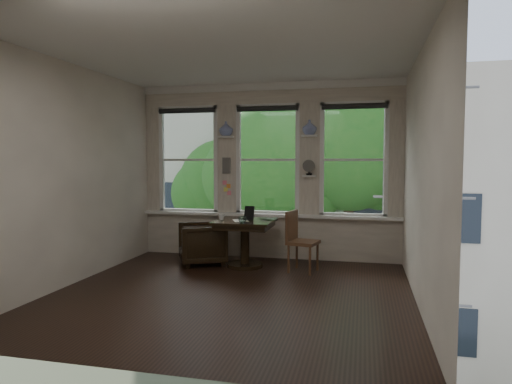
% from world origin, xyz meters
% --- Properties ---
extents(ground, '(4.50, 4.50, 0.00)m').
position_xyz_m(ground, '(0.00, 0.00, 0.00)').
color(ground, black).
rests_on(ground, ground).
extents(ceiling, '(4.50, 4.50, 0.00)m').
position_xyz_m(ceiling, '(0.00, 0.00, 3.00)').
color(ceiling, silver).
rests_on(ceiling, ground).
extents(wall_back, '(4.50, 0.00, 4.50)m').
position_xyz_m(wall_back, '(0.00, 2.25, 1.50)').
color(wall_back, beige).
rests_on(wall_back, ground).
extents(wall_front, '(4.50, 0.00, 4.50)m').
position_xyz_m(wall_front, '(0.00, -2.25, 1.50)').
color(wall_front, beige).
rests_on(wall_front, ground).
extents(wall_left, '(0.00, 4.50, 4.50)m').
position_xyz_m(wall_left, '(-2.25, 0.00, 1.50)').
color(wall_left, beige).
rests_on(wall_left, ground).
extents(wall_right, '(0.00, 4.50, 4.50)m').
position_xyz_m(wall_right, '(2.25, 0.00, 1.50)').
color(wall_right, beige).
rests_on(wall_right, ground).
extents(window_left, '(1.10, 0.12, 1.90)m').
position_xyz_m(window_left, '(-1.45, 2.25, 1.70)').
color(window_left, white).
rests_on(window_left, ground).
extents(window_center, '(1.10, 0.12, 1.90)m').
position_xyz_m(window_center, '(0.00, 2.25, 1.70)').
color(window_center, white).
rests_on(window_center, ground).
extents(window_right, '(1.10, 0.12, 1.90)m').
position_xyz_m(window_right, '(1.45, 2.25, 1.70)').
color(window_right, white).
rests_on(window_right, ground).
extents(shelf_left, '(0.26, 0.16, 0.03)m').
position_xyz_m(shelf_left, '(-0.72, 2.15, 2.10)').
color(shelf_left, white).
rests_on(shelf_left, ground).
extents(shelf_right, '(0.26, 0.16, 0.03)m').
position_xyz_m(shelf_right, '(0.72, 2.15, 2.10)').
color(shelf_right, white).
rests_on(shelf_right, ground).
extents(intercom, '(0.14, 0.06, 0.28)m').
position_xyz_m(intercom, '(-0.72, 2.18, 1.60)').
color(intercom, '#59544F').
rests_on(intercom, ground).
extents(sticky_notes, '(0.16, 0.01, 0.24)m').
position_xyz_m(sticky_notes, '(-0.72, 2.19, 1.25)').
color(sticky_notes, pink).
rests_on(sticky_notes, ground).
extents(desk_fan, '(0.20, 0.20, 0.24)m').
position_xyz_m(desk_fan, '(0.72, 2.13, 1.53)').
color(desk_fan, '#59544F').
rests_on(desk_fan, ground).
extents(vase_left, '(0.24, 0.24, 0.25)m').
position_xyz_m(vase_left, '(-0.72, 2.15, 2.24)').
color(vase_left, white).
rests_on(vase_left, shelf_left).
extents(vase_right, '(0.24, 0.24, 0.25)m').
position_xyz_m(vase_right, '(0.72, 2.15, 2.24)').
color(vase_right, white).
rests_on(vase_right, shelf_right).
extents(table, '(0.90, 0.90, 0.75)m').
position_xyz_m(table, '(-0.20, 1.43, 0.38)').
color(table, black).
rests_on(table, ground).
extents(armchair_left, '(0.98, 0.98, 0.67)m').
position_xyz_m(armchair_left, '(-0.93, 1.47, 0.34)').
color(armchair_left, black).
rests_on(armchair_left, ground).
extents(cushion_red, '(0.45, 0.45, 0.06)m').
position_xyz_m(cushion_red, '(-0.93, 1.47, 0.45)').
color(cushion_red, maroon).
rests_on(cushion_red, armchair_left).
extents(side_chair_right, '(0.51, 0.51, 0.92)m').
position_xyz_m(side_chair_right, '(0.74, 1.33, 0.46)').
color(side_chair_right, '#4E2F1C').
rests_on(side_chair_right, ground).
extents(laptop, '(0.38, 0.35, 0.03)m').
position_xyz_m(laptop, '(0.12, 1.51, 0.76)').
color(laptop, black).
rests_on(laptop, table).
extents(mug, '(0.12, 0.12, 0.10)m').
position_xyz_m(mug, '(-0.57, 1.38, 0.80)').
color(mug, white).
rests_on(mug, table).
extents(drinking_glass, '(0.15, 0.15, 0.10)m').
position_xyz_m(drinking_glass, '(-0.16, 1.12, 0.80)').
color(drinking_glass, white).
rests_on(drinking_glass, table).
extents(tablet, '(0.17, 0.10, 0.22)m').
position_xyz_m(tablet, '(-0.14, 1.48, 0.86)').
color(tablet, black).
rests_on(tablet, table).
extents(papers, '(0.32, 0.36, 0.00)m').
position_xyz_m(papers, '(-0.25, 1.35, 0.75)').
color(papers, silver).
rests_on(papers, table).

